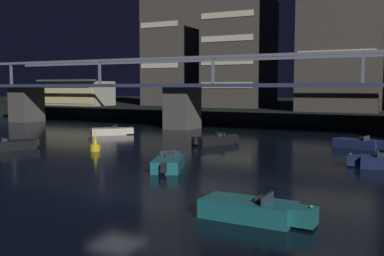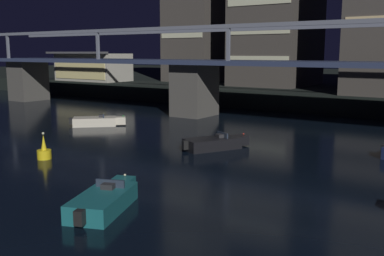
# 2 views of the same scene
# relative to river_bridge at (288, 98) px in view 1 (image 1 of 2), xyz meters

# --- Properties ---
(ground_plane) EXTENTS (400.00, 400.00, 0.00)m
(ground_plane) POSITION_rel_river_bridge_xyz_m (0.00, -34.54, -4.26)
(ground_plane) COLOR black
(far_riverbank) EXTENTS (240.00, 80.00, 2.20)m
(far_riverbank) POSITION_rel_river_bridge_xyz_m (0.00, 48.01, -3.16)
(far_riverbank) COLOR black
(far_riverbank) RESTS_ON ground
(river_bridge) EXTENTS (91.57, 6.40, 9.38)m
(river_bridge) POSITION_rel_river_bridge_xyz_m (0.00, 0.00, 0.00)
(river_bridge) COLOR #4C4944
(river_bridge) RESTS_ON ground
(tower_west_low) EXTENTS (8.20, 8.26, 36.74)m
(tower_west_low) POSITION_rel_river_bridge_xyz_m (-27.61, 20.68, 16.16)
(tower_west_low) COLOR #423D38
(tower_west_low) RESTS_ON far_riverbank
(tower_west_tall) EXTENTS (9.60, 13.00, 19.00)m
(tower_west_tall) POSITION_rel_river_bridge_xyz_m (-13.42, 19.95, 7.29)
(tower_west_tall) COLOR #423D38
(tower_west_tall) RESTS_ON far_riverbank
(waterfront_pavilion) EXTENTS (12.40, 7.40, 4.70)m
(waterfront_pavilion) POSITION_rel_river_bridge_xyz_m (-42.08, 11.91, 0.18)
(waterfront_pavilion) COLOR #B2AD9E
(waterfront_pavilion) RESTS_ON far_riverbank
(speedboat_near_left) EXTENTS (3.54, 4.89, 1.16)m
(speedboat_near_left) POSITION_rel_river_bridge_xyz_m (-3.72, -13.30, -3.85)
(speedboat_near_left) COLOR black
(speedboat_near_left) RESTS_ON ground
(speedboat_near_right) EXTENTS (4.47, 4.30, 1.16)m
(speedboat_near_right) POSITION_rel_river_bridge_xyz_m (-18.11, -10.73, -3.85)
(speedboat_near_right) COLOR beige
(speedboat_near_right) RESTS_ON ground
(speedboat_mid_left) EXTENTS (3.09, 5.08, 1.16)m
(speedboat_mid_left) POSITION_rel_river_bridge_xyz_m (-1.39, -26.58, -3.85)
(speedboat_mid_left) COLOR #196066
(speedboat_mid_left) RESTS_ON ground
(speedboat_mid_center) EXTENTS (5.21, 1.95, 1.16)m
(speedboat_mid_center) POSITION_rel_river_bridge_xyz_m (7.48, -35.18, -3.85)
(speedboat_mid_center) COLOR #196066
(speedboat_mid_center) RESTS_ON ground
(speedboat_far_center) EXTENTS (5.18, 2.78, 1.16)m
(speedboat_far_center) POSITION_rel_river_bridge_xyz_m (9.11, -9.80, -3.85)
(speedboat_far_center) COLOR #19234C
(speedboat_far_center) RESTS_ON ground
(speedboat_far_right) EXTENTS (3.75, 4.81, 1.16)m
(speedboat_far_right) POSITION_rel_river_bridge_xyz_m (-18.70, -24.78, -3.85)
(speedboat_far_right) COLOR black
(speedboat_far_right) RESTS_ON ground
(channel_buoy) EXTENTS (0.90, 0.90, 1.76)m
(channel_buoy) POSITION_rel_river_bridge_xyz_m (-11.29, -22.04, -3.78)
(channel_buoy) COLOR yellow
(channel_buoy) RESTS_ON ground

